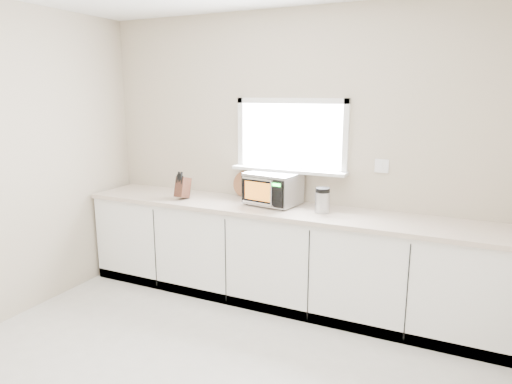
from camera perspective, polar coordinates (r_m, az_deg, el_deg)
The scene contains 7 objects.
back_wall at distance 4.37m, azimuth 4.45°, elevation 4.60°, with size 4.00×0.17×2.70m.
cabinets at distance 4.33m, azimuth 2.82°, elevation -8.09°, with size 3.92×0.60×0.88m, color white.
countertop at distance 4.18m, azimuth 2.83°, elevation -2.21°, with size 3.92×0.64×0.04m, color beige.
microwave at distance 4.25m, azimuth 2.09°, elevation 0.49°, with size 0.52×0.45×0.30m.
knife_block at distance 4.54m, azimuth -9.15°, elevation 0.62°, with size 0.09×0.19×0.28m.
cutting_board at distance 4.56m, azimuth -1.34°, elevation 0.98°, with size 0.27×0.27×0.02m, color olive.
coffee_grinder at distance 4.02m, azimuth 8.30°, elevation -1.01°, with size 0.16×0.16×0.22m.
Camera 1 is at (1.55, -2.05, 1.95)m, focal length 32.00 mm.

